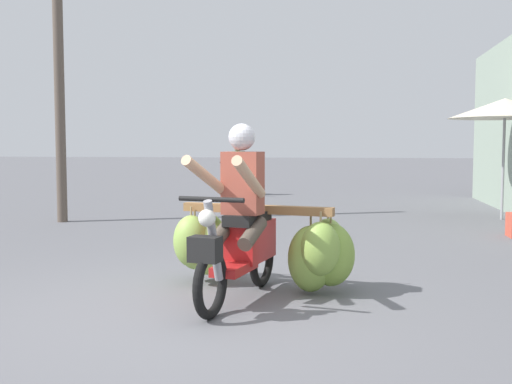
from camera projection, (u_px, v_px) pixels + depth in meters
name	position (u px, v px, depth m)	size (l,w,h in m)	color
ground_plane	(179.00, 318.00, 4.96)	(120.00, 120.00, 0.00)	slate
motorbike_main_loaded	(259.00, 242.00, 5.82)	(1.83, 1.88, 1.58)	black
motorbike_distant_ahead_left	(238.00, 175.00, 16.81)	(0.61, 1.59, 1.40)	black
market_umbrella_near_shop	(505.00, 108.00, 11.28)	(2.03, 2.03, 2.24)	#99999E
utility_pole	(58.00, 52.00, 10.90)	(0.18, 0.18, 6.05)	brown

